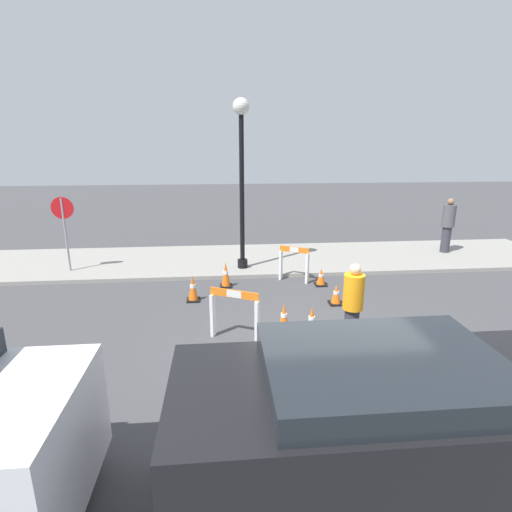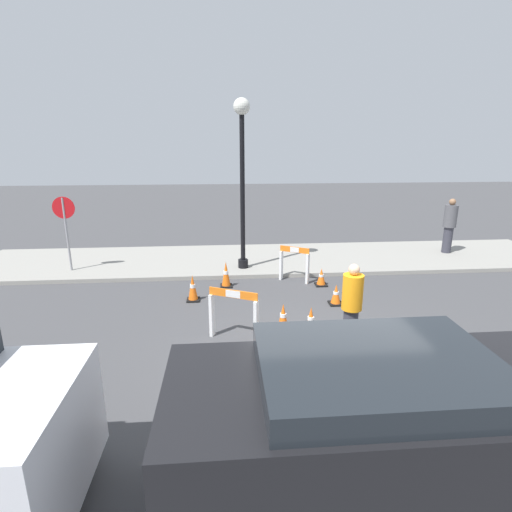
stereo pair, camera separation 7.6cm
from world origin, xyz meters
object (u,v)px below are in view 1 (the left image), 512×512
Objects in this scene: streetlamp_post at (242,162)px; person_worker at (353,304)px; stop_sign at (64,222)px; parked_car_1 at (377,424)px; person_pedestrian at (448,224)px.

streetlamp_post is 5.41m from person_worker.
parked_car_1 is at bearing 127.16° from stop_sign.
person_pedestrian reaches higher than parked_car_1.
stop_sign is 1.18× the size of person_pedestrian.
person_worker is (1.69, -4.62, -2.25)m from streetlamp_post.
streetlamp_post is at bearing 96.30° from parked_car_1.
streetlamp_post reaches higher than parked_car_1.
parked_car_1 is at bearing 131.56° from person_worker.
person_worker is at bearing 75.49° from parked_car_1.
person_worker is 0.90× the size of person_pedestrian.
parked_car_1 reaches higher than person_worker.
streetlamp_post is 2.21× the size of stop_sign.
person_worker is 3.29m from parked_car_1.
streetlamp_post is 7.11m from person_pedestrian.
person_pedestrian is 10.66m from parked_car_1.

